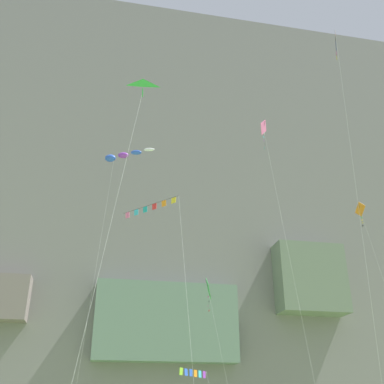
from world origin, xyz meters
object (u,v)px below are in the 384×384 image
kite_diamond_mid_left (363,217)px  kite_windsock_near_cliff (122,156)px  kite_diamond_upper_right (209,291)px  kite_banner_high_left (194,374)px  kite_banner_front_field (153,218)px  kite_banner_far_left (342,91)px  kite_diamond_upper_left (266,138)px  kite_delta_high_center (141,95)px

kite_diamond_mid_left → kite_windsock_near_cliff: bearing=178.9°
kite_diamond_upper_right → kite_banner_high_left: bearing=-147.1°
kite_banner_front_field → kite_diamond_mid_left: (27.71, 16.01, 8.61)m
kite_banner_far_left → kite_banner_high_left: kite_banner_far_left is taller
kite_windsock_near_cliff → kite_diamond_upper_left: kite_windsock_near_cliff is taller
kite_diamond_mid_left → kite_delta_high_center: size_ratio=1.40×
kite_banner_far_left → kite_delta_high_center: kite_banner_far_left is taller
kite_banner_far_left → kite_diamond_upper_right: size_ratio=2.08×
kite_windsock_near_cliff → kite_banner_far_left: 26.55m
kite_banner_front_field → kite_banner_high_left: bearing=66.9°
kite_windsock_near_cliff → kite_banner_high_left: (8.07, -2.74, -24.23)m
kite_banner_high_left → kite_delta_high_center: (-8.09, -25.74, 12.05)m
kite_delta_high_center → kite_diamond_upper_right: bearing=69.7°
kite_windsock_near_cliff → kite_banner_high_left: size_ratio=4.43×
kite_banner_high_left → kite_diamond_upper_right: 8.50m
kite_diamond_upper_left → kite_windsock_near_cliff: bearing=131.4°
kite_banner_high_left → kite_delta_high_center: bearing=-107.4°
kite_windsock_near_cliff → kite_banner_high_left: 25.68m
kite_banner_front_field → kite_diamond_upper_left: kite_diamond_upper_left is taller
kite_diamond_upper_right → kite_delta_high_center: 29.00m
kite_windsock_near_cliff → kite_delta_high_center: (-0.02, -28.48, -12.18)m
kite_banner_front_field → kite_diamond_upper_left: 14.38m
kite_diamond_mid_left → kite_delta_high_center: (-29.89, -27.91, -6.45)m
kite_banner_far_left → kite_banner_high_left: (-9.56, 16.93, -21.53)m
kite_banner_high_left → kite_banner_front_field: bearing=-113.1°
kite_banner_front_field → kite_banner_high_left: size_ratio=2.49×
kite_diamond_upper_right → kite_windsock_near_cliff: bearing=171.3°
kite_banner_high_left → kite_diamond_mid_left: bearing=5.7°
kite_diamond_upper_right → kite_diamond_upper_left: kite_diamond_upper_left is taller
kite_delta_high_center → kite_banner_far_left: bearing=26.5°
kite_delta_high_center → kite_diamond_upper_left: bearing=48.7°
kite_diamond_upper_left → kite_banner_front_field: bearing=-167.1°
kite_windsock_near_cliff → kite_diamond_upper_left: bearing=-48.6°
kite_banner_far_left → kite_banner_front_field: bearing=168.7°
kite_windsock_near_cliff → kite_delta_high_center: 30.97m
kite_banner_front_field → kite_diamond_mid_left: kite_diamond_mid_left is taller
kite_windsock_near_cliff → kite_banner_high_left: bearing=-18.7°
kite_banner_high_left → kite_diamond_mid_left: size_ratio=0.26×
kite_windsock_near_cliff → kite_diamond_upper_right: bearing=-8.7°
kite_banner_high_left → kite_diamond_upper_left: (4.46, -11.47, 19.55)m
kite_banner_far_left → kite_diamond_upper_right: 23.79m
kite_banner_front_field → kite_delta_high_center: (-2.17, -11.89, 2.16)m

